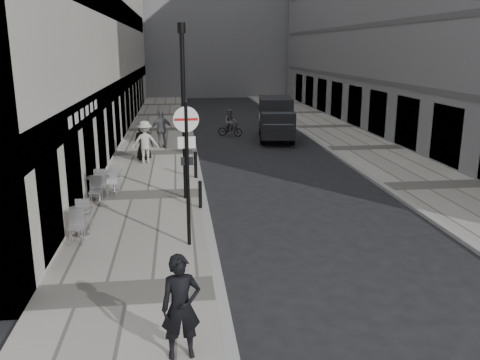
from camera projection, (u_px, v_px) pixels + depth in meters
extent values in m
cube|color=#A5A095|center=(155.00, 154.00, 25.70)|extent=(4.00, 60.00, 0.12)
cube|color=#A5A095|center=(364.00, 149.00, 26.99)|extent=(4.00, 60.00, 0.12)
imported|color=black|center=(181.00, 307.00, 8.49)|extent=(0.71, 0.50, 1.84)
cylinder|color=black|center=(188.00, 176.00, 13.18)|extent=(0.10, 0.10, 3.81)
cylinder|color=white|center=(186.00, 119.00, 12.81)|extent=(0.65, 0.08, 0.65)
cube|color=#B21414|center=(186.00, 119.00, 12.80)|extent=(0.60, 0.06, 0.07)
cube|color=white|center=(187.00, 142.00, 12.99)|extent=(0.46, 0.06, 0.30)
cylinder|color=black|center=(184.00, 117.00, 17.18)|extent=(0.15, 0.15, 5.71)
cylinder|color=black|center=(181.00, 28.00, 16.45)|extent=(0.27, 0.27, 0.33)
cylinder|color=black|center=(200.00, 195.00, 16.69)|extent=(0.12, 0.12, 0.86)
cylinder|color=black|center=(196.00, 166.00, 20.57)|extent=(0.13, 0.13, 1.01)
cylinder|color=black|center=(263.00, 138.00, 28.36)|extent=(0.36, 0.78, 0.75)
cylinder|color=black|center=(292.00, 138.00, 28.33)|extent=(0.36, 0.78, 0.75)
cylinder|color=black|center=(261.00, 129.00, 31.45)|extent=(0.36, 0.78, 0.75)
cylinder|color=black|center=(288.00, 129.00, 31.42)|extent=(0.36, 0.78, 0.75)
cube|color=black|center=(275.00, 113.00, 30.44)|extent=(2.33, 3.61, 1.88)
cube|color=black|center=(278.00, 124.00, 28.05)|extent=(2.09, 1.93, 1.32)
cube|color=#1E2328|center=(279.00, 119.00, 27.27)|extent=(1.67, 0.55, 0.69)
imported|color=black|center=(230.00, 130.00, 31.05)|extent=(1.62, 1.07, 0.81)
imported|color=slate|center=(230.00, 122.00, 30.92)|extent=(0.90, 0.81, 1.52)
imported|color=slate|center=(162.00, 129.00, 26.70)|extent=(1.23, 0.73, 1.97)
imported|color=#B9B4AA|center=(145.00, 142.00, 23.17)|extent=(1.30, 0.81, 1.93)
imported|color=black|center=(144.00, 141.00, 23.78)|extent=(0.92, 0.63, 1.82)
cylinder|color=#B4B3B6|center=(82.00, 235.00, 14.30)|extent=(0.46, 0.46, 0.03)
cylinder|color=#B4B3B6|center=(81.00, 222.00, 14.21)|extent=(0.06, 0.06, 0.77)
cylinder|color=#B4B3B6|center=(80.00, 209.00, 14.11)|extent=(0.73, 0.73, 0.03)
cylinder|color=#A5A5A7|center=(99.00, 200.00, 17.62)|extent=(0.48, 0.48, 0.03)
cylinder|color=#A5A5A7|center=(99.00, 189.00, 17.52)|extent=(0.07, 0.07, 0.81)
cylinder|color=#A5A5A7|center=(98.00, 177.00, 17.42)|extent=(0.77, 0.77, 0.03)
cylinder|color=silver|center=(114.00, 190.00, 18.80)|extent=(0.42, 0.42, 0.03)
cylinder|color=silver|center=(114.00, 181.00, 18.71)|extent=(0.06, 0.06, 0.71)
cylinder|color=silver|center=(113.00, 172.00, 18.62)|extent=(0.67, 0.67, 0.03)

